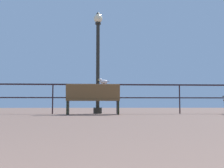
# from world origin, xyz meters

# --- Properties ---
(pier_railing) EXTENTS (20.38, 0.05, 1.06)m
(pier_railing) POSITION_xyz_m (0.00, 9.95, 0.79)
(pier_railing) COLOR black
(pier_railing) RESTS_ON ground_plane
(bench_near_left) EXTENTS (1.73, 0.69, 0.98)m
(bench_near_left) POSITION_xyz_m (0.29, 9.17, 0.54)
(bench_near_left) COLOR brown
(bench_near_left) RESTS_ON ground_plane
(lamppost_center) EXTENTS (0.32, 0.32, 3.79)m
(lamppost_center) POSITION_xyz_m (0.44, 10.22, 2.06)
(lamppost_center) COLOR black
(lamppost_center) RESTS_ON ground_plane
(seagull_on_rail) EXTENTS (0.43, 0.21, 0.20)m
(seagull_on_rail) POSITION_xyz_m (0.64, 9.95, 1.15)
(seagull_on_rail) COLOR silver
(seagull_on_rail) RESTS_ON pier_railing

